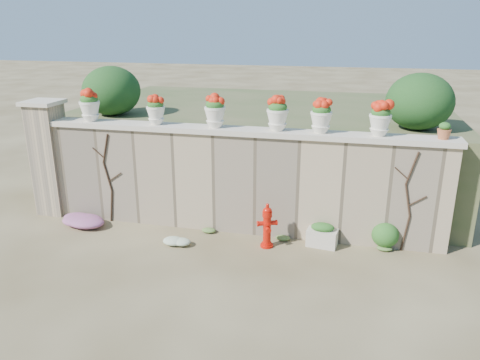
% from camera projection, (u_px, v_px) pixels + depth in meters
% --- Properties ---
extents(ground, '(80.00, 80.00, 0.00)m').
position_uv_depth(ground, '(211.00, 272.00, 7.92)').
color(ground, brown).
rests_on(ground, ground).
extents(stone_wall, '(8.00, 0.40, 2.00)m').
position_uv_depth(stone_wall, '(236.00, 183.00, 9.26)').
color(stone_wall, tan).
rests_on(stone_wall, ground).
extents(wall_cap, '(8.10, 0.52, 0.10)m').
position_uv_depth(wall_cap, '(236.00, 131.00, 8.92)').
color(wall_cap, beige).
rests_on(wall_cap, stone_wall).
extents(gate_pillar, '(0.72, 0.72, 2.48)m').
position_uv_depth(gate_pillar, '(50.00, 157.00, 10.09)').
color(gate_pillar, tan).
rests_on(gate_pillar, ground).
extents(raised_fill, '(9.00, 6.00, 2.00)m').
position_uv_depth(raised_fill, '(265.00, 144.00, 12.21)').
color(raised_fill, '#384C23').
rests_on(raised_fill, ground).
extents(back_shrub_left, '(1.30, 1.30, 1.10)m').
position_uv_depth(back_shrub_left, '(112.00, 91.00, 10.57)').
color(back_shrub_left, '#143814').
rests_on(back_shrub_left, raised_fill).
extents(back_shrub_right, '(1.30, 1.30, 1.10)m').
position_uv_depth(back_shrub_right, '(420.00, 102.00, 9.13)').
color(back_shrub_right, '#143814').
rests_on(back_shrub_right, raised_fill).
extents(vine_left, '(0.60, 0.04, 1.91)m').
position_uv_depth(vine_left, '(108.00, 177.00, 9.65)').
color(vine_left, black).
rests_on(vine_left, ground).
extents(vine_right, '(0.60, 0.04, 1.91)m').
position_uv_depth(vine_right, '(408.00, 201.00, 8.35)').
color(vine_right, black).
rests_on(vine_right, ground).
extents(fire_hydrant, '(0.37, 0.27, 0.86)m').
position_uv_depth(fire_hydrant, '(267.00, 225.00, 8.69)').
color(fire_hydrant, red).
rests_on(fire_hydrant, ground).
extents(planter_box, '(0.59, 0.40, 0.46)m').
position_uv_depth(planter_box, '(322.00, 235.00, 8.80)').
color(planter_box, beige).
rests_on(planter_box, ground).
extents(green_shrub, '(0.67, 0.60, 0.63)m').
position_uv_depth(green_shrub, '(383.00, 234.00, 8.63)').
color(green_shrub, '#1E5119').
rests_on(green_shrub, ground).
extents(magenta_clump, '(1.02, 0.68, 0.27)m').
position_uv_depth(magenta_clump, '(81.00, 219.00, 9.72)').
color(magenta_clump, '#CD29BA').
rests_on(magenta_clump, ground).
extents(white_flowers, '(0.52, 0.41, 0.19)m').
position_uv_depth(white_flowers, '(178.00, 241.00, 8.86)').
color(white_flowers, white).
rests_on(white_flowers, ground).
extents(urn_pot_0, '(0.41, 0.41, 0.65)m').
position_uv_depth(urn_pot_0, '(90.00, 105.00, 9.48)').
color(urn_pot_0, silver).
rests_on(urn_pot_0, wall_cap).
extents(urn_pot_1, '(0.37, 0.37, 0.57)m').
position_uv_depth(urn_pot_1, '(156.00, 110.00, 9.17)').
color(urn_pot_1, silver).
rests_on(urn_pot_1, wall_cap).
extents(urn_pot_2, '(0.41, 0.41, 0.64)m').
position_uv_depth(urn_pot_2, '(215.00, 111.00, 8.90)').
color(urn_pot_2, silver).
rests_on(urn_pot_2, wall_cap).
extents(urn_pot_3, '(0.41, 0.41, 0.64)m').
position_uv_depth(urn_pot_3, '(278.00, 114.00, 8.64)').
color(urn_pot_3, silver).
rests_on(urn_pot_3, wall_cap).
extents(urn_pot_4, '(0.39, 0.39, 0.62)m').
position_uv_depth(urn_pot_4, '(321.00, 116.00, 8.46)').
color(urn_pot_4, silver).
rests_on(urn_pot_4, wall_cap).
extents(urn_pot_5, '(0.39, 0.39, 0.61)m').
position_uv_depth(urn_pot_5, '(380.00, 119.00, 8.24)').
color(urn_pot_5, silver).
rests_on(urn_pot_5, wall_cap).
extents(terracotta_pot, '(0.24, 0.24, 0.28)m').
position_uv_depth(terracotta_pot, '(444.00, 132.00, 8.06)').
color(terracotta_pot, '#AA5A34').
rests_on(terracotta_pot, wall_cap).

